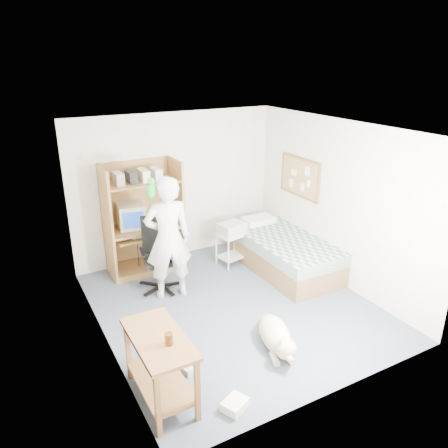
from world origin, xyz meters
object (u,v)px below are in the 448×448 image
at_px(side_desk, 160,358).
at_px(printer_cart, 232,244).
at_px(bed, 283,253).
at_px(office_chair, 160,263).
at_px(dog, 276,336).
at_px(computer_hutch, 143,222).
at_px(person, 168,238).

xyz_separation_m(side_desk, printer_cart, (2.19, 2.39, -0.12)).
relative_size(bed, printer_cart, 3.61).
bearing_deg(office_chair, dog, -62.41).
distance_m(computer_hutch, bed, 2.35).
distance_m(person, printer_cart, 1.49).
xyz_separation_m(bed, dog, (-1.33, -1.71, -0.11)).
xyz_separation_m(bed, person, (-1.97, 0.10, 0.62)).
bearing_deg(person, side_desk, 75.22).
xyz_separation_m(bed, side_desk, (-2.85, -1.82, 0.21)).
bearing_deg(side_desk, office_chair, 69.38).
xyz_separation_m(dog, printer_cart, (0.67, 2.28, 0.20)).
xyz_separation_m(computer_hutch, dog, (0.67, -2.83, -0.64)).
bearing_deg(dog, bed, 69.45).
distance_m(computer_hutch, printer_cart, 1.51).
xyz_separation_m(side_desk, dog, (1.52, 0.11, -0.32)).
bearing_deg(side_desk, dog, 4.10).
bearing_deg(office_chair, computer_hutch, 98.78).
distance_m(computer_hutch, person, 1.03).
relative_size(bed, dog, 1.93).
bearing_deg(office_chair, bed, -1.66).
distance_m(bed, dog, 2.17).
bearing_deg(computer_hutch, printer_cart, -22.39).
bearing_deg(dog, computer_hutch, 120.70).
xyz_separation_m(office_chair, dog, (0.68, -2.12, -0.22)).
bearing_deg(bed, side_desk, -147.50).
relative_size(computer_hutch, bed, 0.89).
xyz_separation_m(bed, office_chair, (-2.01, 0.41, 0.10)).
bearing_deg(side_desk, printer_cart, 47.51).
distance_m(computer_hutch, side_desk, 3.08).
bearing_deg(printer_cart, side_desk, -143.65).
relative_size(computer_hutch, office_chair, 1.64).
bearing_deg(dog, printer_cart, 91.05).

